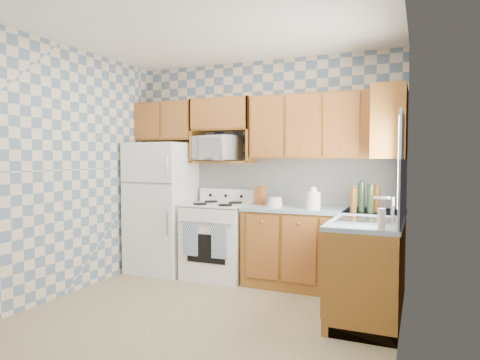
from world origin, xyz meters
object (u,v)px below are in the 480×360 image
at_px(refrigerator, 162,207).
at_px(microwave, 216,148).
at_px(stove_body, 218,241).
at_px(electric_kettle, 313,201).

height_order(refrigerator, microwave, microwave).
distance_m(refrigerator, stove_body, 0.89).
relative_size(refrigerator, electric_kettle, 8.54).
xyz_separation_m(refrigerator, stove_body, (0.80, 0.03, -0.39)).
xyz_separation_m(microwave, electric_kettle, (1.31, -0.23, -0.59)).
height_order(refrigerator, stove_body, refrigerator).
distance_m(refrigerator, microwave, 1.06).
relative_size(refrigerator, stove_body, 1.87).
bearing_deg(electric_kettle, microwave, 169.92).
bearing_deg(refrigerator, electric_kettle, -2.95).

